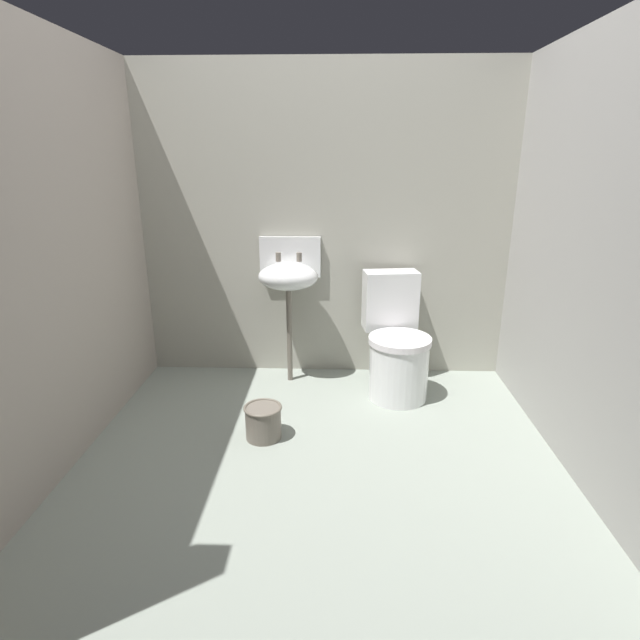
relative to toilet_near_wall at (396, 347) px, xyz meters
name	(u,v)px	position (x,y,z in m)	size (l,w,h in m)	color
ground_plane	(318,477)	(-0.48, -0.92, -0.36)	(2.92, 2.95, 0.08)	gray
wall_back	(325,226)	(-0.48, 0.40, 0.73)	(2.92, 0.10, 2.11)	#A19F92
wall_left	(40,260)	(-1.79, -0.82, 0.73)	(0.10, 2.75, 2.11)	#A4998E
wall_right	(608,264)	(0.83, -0.82, 0.73)	(0.10, 2.75, 2.11)	#A09E99
toilet_near_wall	(396,347)	(0.00, 0.00, 0.00)	(0.46, 0.64, 0.78)	white
sink	(289,275)	(-0.72, 0.19, 0.43)	(0.42, 0.35, 0.99)	#696157
bucket	(263,421)	(-0.80, -0.62, -0.22)	(0.22, 0.22, 0.20)	#696157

